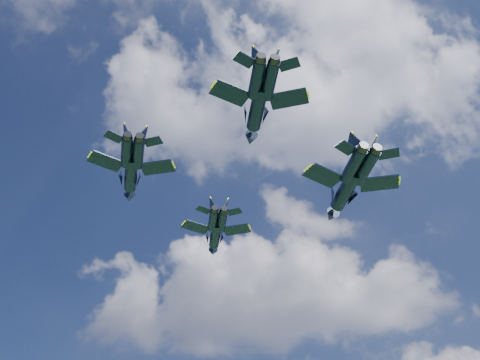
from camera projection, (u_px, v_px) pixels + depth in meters
name	position (u px, v px, depth m)	size (l,w,h in m)	color
jet_lead	(215.00, 236.00, 96.57)	(10.59, 14.48, 3.41)	black
jet_left	(131.00, 175.00, 80.51)	(10.79, 14.96, 3.55)	black
jet_right	(344.00, 192.00, 84.98)	(13.20, 18.21, 4.33)	black
jet_slot	(257.00, 111.00, 71.51)	(11.22, 15.40, 3.63)	black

